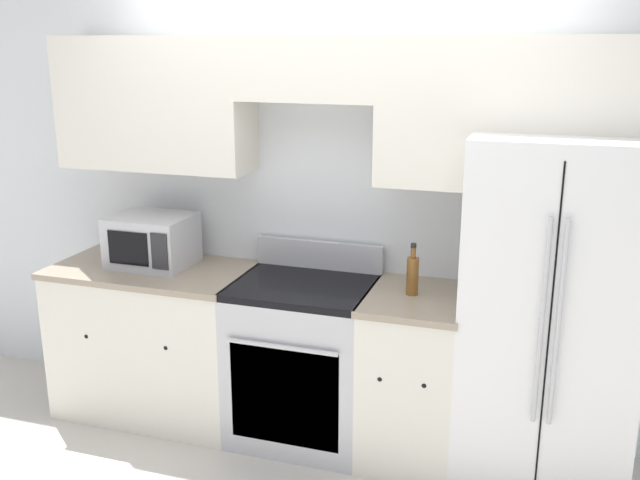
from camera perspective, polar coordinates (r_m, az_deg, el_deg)
name	(u,v)px	position (r m, az deg, el deg)	size (l,w,h in m)	color
ground_plane	(302,466)	(3.94, -1.47, -17.62)	(12.00, 12.00, 0.00)	beige
wall_back	(337,168)	(3.91, 1.36, 5.79)	(8.00, 0.39, 2.60)	silver
lower_cabinets_left	(156,339)	(4.37, -13.00, -7.75)	(1.14, 0.64, 0.90)	silver
lower_cabinets_right	(413,376)	(3.86, 7.45, -10.73)	(0.51, 0.64, 0.90)	silver
oven_range	(304,360)	(3.99, -1.33, -9.55)	(0.74, 0.65, 1.06)	#B7B7BC
refrigerator	(550,310)	(3.71, 17.89, -5.38)	(0.82, 0.81, 1.75)	white
microwave	(152,240)	(4.21, -13.29, -0.03)	(0.45, 0.38, 0.29)	#B7B7BC
bottle	(413,274)	(3.66, 7.41, -2.75)	(0.06, 0.06, 0.27)	brown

